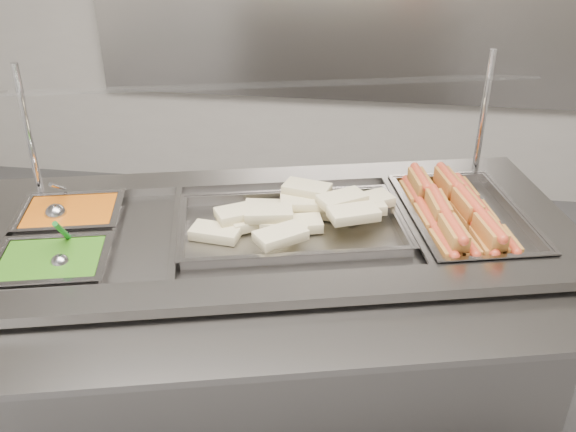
# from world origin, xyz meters

# --- Properties ---
(steam_counter) EXTENTS (1.94, 1.21, 0.86)m
(steam_counter) POSITION_xyz_m (-0.15, 0.47, 0.43)
(steam_counter) COLOR slate
(steam_counter) RESTS_ON ground
(tray_rail) EXTENTS (1.73, 0.75, 0.05)m
(tray_rail) POSITION_xyz_m (-0.03, -0.00, 0.81)
(tray_rail) COLOR gray
(tray_rail) RESTS_ON steam_counter
(sneeze_guard) EXTENTS (1.60, 0.66, 0.42)m
(sneeze_guard) POSITION_xyz_m (-0.20, 0.68, 1.21)
(sneeze_guard) COLOR silver
(sneeze_guard) RESTS_ON steam_counter
(pan_hotdogs) EXTENTS (0.45, 0.59, 0.10)m
(pan_hotdogs) POSITION_xyz_m (0.43, 0.62, 0.82)
(pan_hotdogs) COLOR gray
(pan_hotdogs) RESTS_ON steam_counter
(pan_wraps) EXTENTS (0.73, 0.53, 0.07)m
(pan_wraps) POSITION_xyz_m (-0.09, 0.49, 0.83)
(pan_wraps) COLOR gray
(pan_wraps) RESTS_ON steam_counter
(pan_beans) EXTENTS (0.34, 0.29, 0.10)m
(pan_beans) POSITION_xyz_m (-0.78, 0.46, 0.82)
(pan_beans) COLOR gray
(pan_beans) RESTS_ON steam_counter
(pan_peas) EXTENTS (0.34, 0.29, 0.10)m
(pan_peas) POSITION_xyz_m (-0.72, 0.19, 0.82)
(pan_peas) COLOR gray
(pan_peas) RESTS_ON steam_counter
(hotdogs_in_buns) EXTENTS (0.34, 0.53, 0.11)m
(hotdogs_in_buns) POSITION_xyz_m (0.40, 0.61, 0.87)
(hotdogs_in_buns) COLOR #925D1E
(hotdogs_in_buns) RESTS_ON pan_hotdogs
(tortilla_wraps) EXTENTS (0.60, 0.39, 0.09)m
(tortilla_wraps) POSITION_xyz_m (-0.07, 0.52, 0.87)
(tortilla_wraps) COLOR tan
(tortilla_wraps) RESTS_ON pan_wraps
(ladle) EXTENTS (0.08, 0.18, 0.14)m
(ladle) POSITION_xyz_m (-0.82, 0.43, 0.87)
(ladle) COLOR #A9AAAE
(ladle) RESTS_ON pan_beans
(serving_spoon) EXTENTS (0.07, 0.16, 0.14)m
(serving_spoon) POSITION_xyz_m (-0.69, 0.19, 0.87)
(serving_spoon) COLOR #A9AAAE
(serving_spoon) RESTS_ON pan_peas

